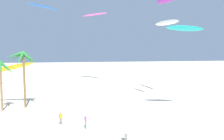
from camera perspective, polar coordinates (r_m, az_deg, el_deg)
The scene contains 11 objects.
palm_tree_2 at distance 38.42m, azimuth -26.22°, elevation 0.14°, with size 4.91×4.72×7.80m.
palm_tree_4 at distance 38.95m, azimuth -21.34°, elevation 2.23°, with size 4.86×4.50×9.17m.
flying_kite_0 at distance 61.50m, azimuth -16.85°, elevation 14.95°, with size 7.13×9.95×20.44m.
flying_kite_1 at distance 35.01m, azimuth 17.71°, elevation 9.90°, with size 5.61×9.60×13.08m.
flying_kite_2 at distance 41.94m, azimuth -24.68°, elevation 0.37°, with size 8.78×8.13×7.65m.
flying_kite_3 at distance 41.57m, azimuth 13.21°, elevation 16.57°, with size 4.54×5.73×18.30m.
flying_kite_4 at distance 48.18m, azimuth 13.37°, elevation 11.40°, with size 4.17×10.51×15.30m.
flying_kite_6 at distance 64.19m, azimuth -4.37°, elevation 13.68°, with size 7.73×7.21×19.37m.
person_near_left at distance 24.22m, azimuth 3.50°, elevation -15.45°, with size 0.50×0.27×1.77m.
person_near_right at distance 28.08m, azimuth -6.61°, elevation -12.59°, with size 0.26×0.50×1.68m.
person_mid_field at distance 30.05m, azimuth -12.71°, elevation -11.53°, with size 0.47×0.31×1.63m.
Camera 1 is at (-2.49, -5.33, 9.65)m, focal length 36.58 mm.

